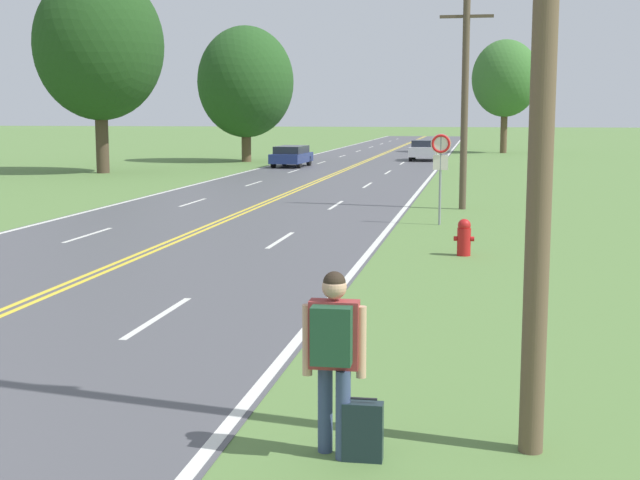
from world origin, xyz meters
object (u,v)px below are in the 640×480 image
at_px(fire_hydrant, 464,237).
at_px(tree_left_verge, 99,46).
at_px(tree_behind_sign, 246,82).
at_px(car_silver_sedan_mid_near, 424,150).
at_px(hitchhiker_person, 334,345).
at_px(traffic_sign, 441,156).
at_px(tree_mid_treeline, 505,79).
at_px(car_dark_blue_hatchback_approaching, 292,155).
at_px(suitcase, 363,431).

height_order(fire_hydrant, tree_left_verge, tree_left_verge).
xyz_separation_m(tree_behind_sign, car_silver_sedan_mid_near, (11.79, 3.64, -4.58)).
distance_m(hitchhiker_person, traffic_sign, 18.39).
height_order(tree_behind_sign, tree_mid_treeline, tree_mid_treeline).
xyz_separation_m(fire_hydrant, tree_behind_sign, (-15.38, 37.87, 4.90)).
xyz_separation_m(tree_behind_sign, tree_mid_treeline, (17.46, 16.47, 0.72)).
bearing_deg(car_dark_blue_hatchback_approaching, car_silver_sedan_mid_near, -38.55).
distance_m(fire_hydrant, traffic_sign, 5.96).
bearing_deg(car_silver_sedan_mid_near, tree_behind_sign, -71.94).
bearing_deg(car_silver_sedan_mid_near, fire_hydrant, 5.82).
bearing_deg(tree_behind_sign, suitcase, -73.82).
bearing_deg(tree_mid_treeline, suitcase, -92.38).
distance_m(tree_behind_sign, car_dark_blue_hatchback_approaching, 8.11).
bearing_deg(tree_behind_sign, traffic_sign, -65.69).
bearing_deg(hitchhiker_person, tree_behind_sign, 14.69).
bearing_deg(hitchhiker_person, car_silver_sedan_mid_near, 1.55).
relative_size(hitchhiker_person, tree_behind_sign, 0.20).
bearing_deg(traffic_sign, hitchhiker_person, -90.48).
bearing_deg(tree_behind_sign, tree_left_verge, -111.30).
xyz_separation_m(hitchhiker_person, fire_hydrant, (0.99, 12.69, -0.68)).
xyz_separation_m(suitcase, car_dark_blue_hatchback_approaching, (-10.45, 45.45, 0.42)).
height_order(suitcase, fire_hydrant, fire_hydrant).
xyz_separation_m(tree_mid_treeline, car_silver_sedan_mid_near, (-5.67, -12.83, -5.30)).
height_order(tree_behind_sign, car_silver_sedan_mid_near, tree_behind_sign).
height_order(traffic_sign, tree_behind_sign, tree_behind_sign).
relative_size(fire_hydrant, traffic_sign, 0.32).
relative_size(hitchhiker_person, suitcase, 2.92).
height_order(hitchhiker_person, car_silver_sedan_mid_near, hitchhiker_person).
height_order(hitchhiker_person, traffic_sign, traffic_sign).
xyz_separation_m(fire_hydrant, tree_mid_treeline, (2.09, 54.35, 5.61)).
xyz_separation_m(traffic_sign, tree_mid_treeline, (2.92, 48.67, 4.00)).
bearing_deg(car_dark_blue_hatchback_approaching, traffic_sign, -156.97).
distance_m(hitchhiker_person, fire_hydrant, 12.74).
bearing_deg(tree_behind_sign, car_dark_blue_hatchback_approaching, -50.53).
bearing_deg(tree_behind_sign, hitchhiker_person, -74.12).
distance_m(fire_hydrant, tree_mid_treeline, 54.67).
relative_size(fire_hydrant, car_dark_blue_hatchback_approaching, 0.20).
bearing_deg(car_dark_blue_hatchback_approaching, suitcase, -164.88).
relative_size(car_dark_blue_hatchback_approaching, car_silver_sedan_mid_near, 1.02).
height_order(fire_hydrant, traffic_sign, traffic_sign).
height_order(suitcase, car_silver_sedan_mid_near, car_silver_sedan_mid_near).
relative_size(traffic_sign, tree_left_verge, 0.25).
height_order(suitcase, traffic_sign, traffic_sign).
bearing_deg(car_dark_blue_hatchback_approaching, tree_behind_sign, 41.64).
relative_size(traffic_sign, car_silver_sedan_mid_near, 0.65).
distance_m(hitchhiker_person, car_dark_blue_hatchback_approaching, 46.54).
bearing_deg(tree_left_verge, fire_hydrant, -51.49).
bearing_deg(tree_mid_treeline, traffic_sign, -93.43).
bearing_deg(traffic_sign, fire_hydrant, -81.64).
distance_m(hitchhiker_person, car_silver_sedan_mid_near, 54.27).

